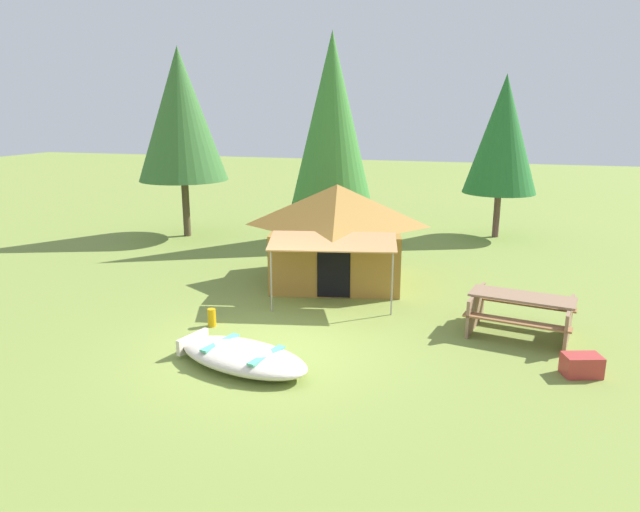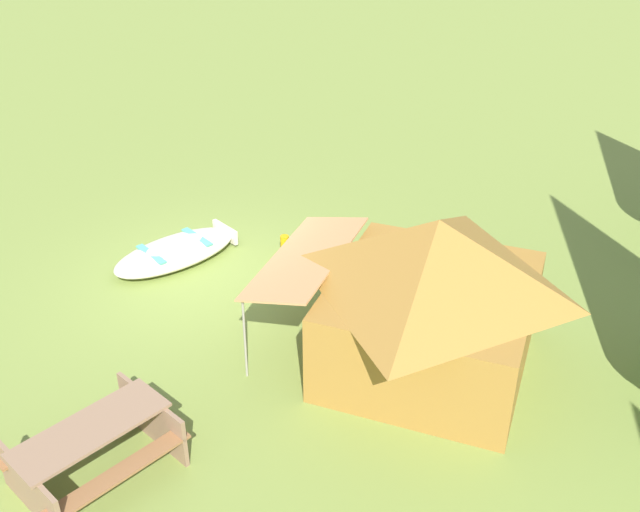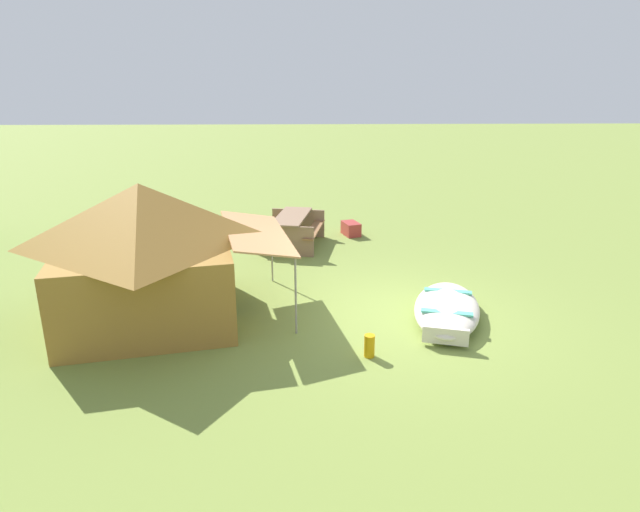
{
  "view_description": "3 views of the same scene",
  "coord_description": "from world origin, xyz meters",
  "px_view_note": "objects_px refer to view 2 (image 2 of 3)",
  "views": [
    {
      "loc": [
        3.65,
        -9.17,
        4.25
      ],
      "look_at": [
        0.34,
        1.95,
        1.27
      ],
      "focal_mm": 32.21,
      "sensor_mm": 36.0,
      "label": 1
    },
    {
      "loc": [
        8.5,
        7.98,
        7.08
      ],
      "look_at": [
        -0.59,
        2.05,
        0.83
      ],
      "focal_mm": 41.42,
      "sensor_mm": 36.0,
      "label": 2
    },
    {
      "loc": [
        -9.24,
        1.62,
        4.23
      ],
      "look_at": [
        0.31,
        1.34,
        1.05
      ],
      "focal_mm": 30.95,
      "sensor_mm": 36.0,
      "label": 3
    }
  ],
  "objects_px": {
    "beached_rowboat": "(176,251)",
    "fuel_can": "(285,244)",
    "picnic_table": "(93,446)",
    "canvas_cabin_tent": "(432,292)"
  },
  "relations": [
    {
      "from": "canvas_cabin_tent",
      "to": "picnic_table",
      "type": "xyz_separation_m",
      "value": [
        4.34,
        -2.47,
        -0.79
      ]
    },
    {
      "from": "fuel_can",
      "to": "beached_rowboat",
      "type": "bearing_deg",
      "value": -48.76
    },
    {
      "from": "beached_rowboat",
      "to": "fuel_can",
      "type": "distance_m",
      "value": 2.07
    },
    {
      "from": "beached_rowboat",
      "to": "fuel_can",
      "type": "bearing_deg",
      "value": 131.24
    },
    {
      "from": "canvas_cabin_tent",
      "to": "fuel_can",
      "type": "height_order",
      "value": "canvas_cabin_tent"
    },
    {
      "from": "picnic_table",
      "to": "beached_rowboat",
      "type": "bearing_deg",
      "value": -147.73
    },
    {
      "from": "beached_rowboat",
      "to": "picnic_table",
      "type": "bearing_deg",
      "value": 32.27
    },
    {
      "from": "canvas_cabin_tent",
      "to": "beached_rowboat",
      "type": "bearing_deg",
      "value": -92.4
    },
    {
      "from": "beached_rowboat",
      "to": "fuel_can",
      "type": "xyz_separation_m",
      "value": [
        -1.37,
        1.56,
        -0.01
      ]
    },
    {
      "from": "canvas_cabin_tent",
      "to": "picnic_table",
      "type": "height_order",
      "value": "canvas_cabin_tent"
    }
  ]
}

